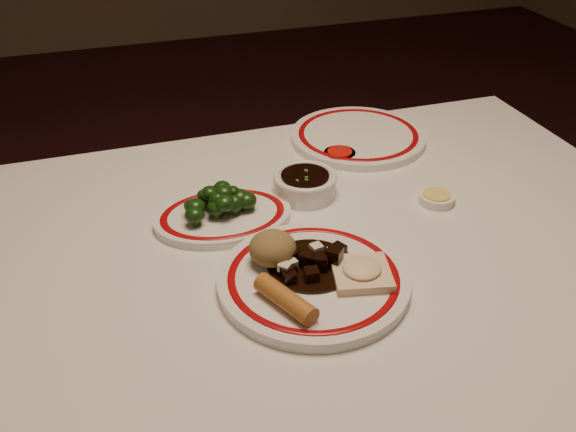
% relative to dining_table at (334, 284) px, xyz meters
% --- Properties ---
extents(dining_table, '(1.20, 0.90, 0.75)m').
position_rel_dining_table_xyz_m(dining_table, '(0.00, 0.00, 0.00)').
color(dining_table, white).
rests_on(dining_table, ground).
extents(main_plate, '(0.32, 0.32, 0.02)m').
position_rel_dining_table_xyz_m(main_plate, '(-0.08, -0.10, 0.10)').
color(main_plate, white).
rests_on(main_plate, dining_table).
extents(rice_mound, '(0.07, 0.07, 0.05)m').
position_rel_dining_table_xyz_m(rice_mound, '(-0.12, -0.05, 0.14)').
color(rice_mound, olive).
rests_on(rice_mound, main_plate).
extents(spring_roll, '(0.07, 0.11, 0.03)m').
position_rel_dining_table_xyz_m(spring_roll, '(-0.14, -0.15, 0.12)').
color(spring_roll, '#AB6C2A').
rests_on(spring_roll, main_plate).
extents(fried_wonton, '(0.10, 0.10, 0.02)m').
position_rel_dining_table_xyz_m(fried_wonton, '(-0.01, -0.12, 0.12)').
color(fried_wonton, beige).
rests_on(fried_wonton, main_plate).
extents(stirfry_heap, '(0.13, 0.13, 0.03)m').
position_rel_dining_table_xyz_m(stirfry_heap, '(-0.07, -0.08, 0.12)').
color(stirfry_heap, black).
rests_on(stirfry_heap, main_plate).
extents(broccoli_plate, '(0.24, 0.21, 0.02)m').
position_rel_dining_table_xyz_m(broccoli_plate, '(-0.16, 0.12, 0.10)').
color(broccoli_plate, white).
rests_on(broccoli_plate, dining_table).
extents(broccoli_pile, '(0.13, 0.09, 0.05)m').
position_rel_dining_table_xyz_m(broccoli_pile, '(-0.16, 0.12, 0.13)').
color(broccoli_pile, '#23471C').
rests_on(broccoli_pile, broccoli_plate).
extents(soy_bowl, '(0.11, 0.11, 0.04)m').
position_rel_dining_table_xyz_m(soy_bowl, '(0.00, 0.15, 0.11)').
color(soy_bowl, white).
rests_on(soy_bowl, dining_table).
extents(sweet_sour_dish, '(0.06, 0.06, 0.02)m').
position_rel_dining_table_xyz_m(sweet_sour_dish, '(0.11, 0.26, 0.10)').
color(sweet_sour_dish, white).
rests_on(sweet_sour_dish, dining_table).
extents(mustard_dish, '(0.06, 0.06, 0.02)m').
position_rel_dining_table_xyz_m(mustard_dish, '(0.22, 0.05, 0.10)').
color(mustard_dish, white).
rests_on(mustard_dish, dining_table).
extents(far_plate, '(0.29, 0.29, 0.02)m').
position_rel_dining_table_xyz_m(far_plate, '(0.18, 0.33, 0.10)').
color(far_plate, white).
rests_on(far_plate, dining_table).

